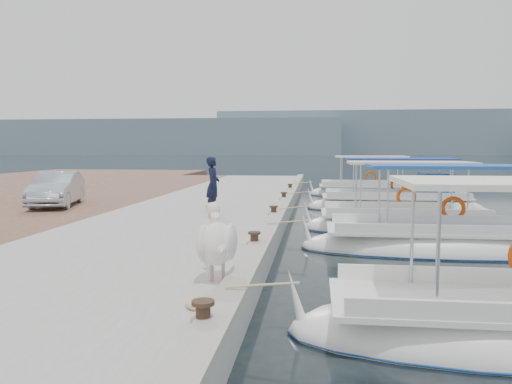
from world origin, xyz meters
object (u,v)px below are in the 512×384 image
(fisherman, at_px, (213,184))
(parked_car, at_px, (57,189))
(fishing_caique_b, at_px, (451,247))
(fishing_caique_e, at_px, (367,193))
(fishing_caique_c, at_px, (402,227))
(pelican, at_px, (217,241))
(fishing_caique_d, at_px, (397,205))

(fisherman, relative_size, parked_car, 0.49)
(fishing_caique_b, relative_size, fishing_caique_e, 1.18)
(fishing_caique_c, distance_m, parked_car, 12.49)
(fishing_caique_e, distance_m, pelican, 21.09)
(fisherman, bearing_deg, fishing_caique_d, -55.95)
(fishing_caique_c, bearing_deg, pelican, -117.30)
(fishing_caique_d, relative_size, fisherman, 4.05)
(fishing_caique_b, xyz_separation_m, pelican, (-5.06, -5.24, 1.01))
(fishing_caique_e, height_order, pelican, fishing_caique_e)
(fishing_caique_b, height_order, parked_car, fishing_caique_b)
(fishing_caique_c, bearing_deg, fishing_caique_b, -78.10)
(fishing_caique_b, distance_m, fisherman, 7.84)
(fishing_caique_b, bearing_deg, fisherman, 153.65)
(fishing_caique_e, bearing_deg, fishing_caique_d, -84.41)
(fishing_caique_d, distance_m, pelican, 15.09)
(fisherman, bearing_deg, fishing_caique_c, -96.04)
(pelican, height_order, parked_car, parked_car)
(fishing_caique_c, xyz_separation_m, pelican, (-4.37, -8.47, 1.01))
(fishing_caique_c, relative_size, fishing_caique_e, 0.97)
(pelican, bearing_deg, fisherman, 102.20)
(fishing_caique_e, xyz_separation_m, pelican, (-4.46, -20.59, 1.01))
(fishing_caique_b, height_order, fishing_caique_c, same)
(fishing_caique_b, xyz_separation_m, fisherman, (-6.93, 3.43, 1.31))
(fishing_caique_d, relative_size, fishing_caique_e, 1.16)
(fishing_caique_b, xyz_separation_m, fishing_caique_c, (-0.68, 3.24, 0.00))
(pelican, relative_size, parked_car, 0.41)
(fishing_caique_d, relative_size, pelican, 4.75)
(fishing_caique_e, bearing_deg, parked_car, -138.70)
(fishing_caique_c, bearing_deg, parked_car, 174.67)
(fishing_caique_e, xyz_separation_m, fisherman, (-6.33, -11.93, 1.31))
(fishing_caique_c, bearing_deg, fishing_caique_d, 82.83)
(fishing_caique_b, height_order, fishing_caique_e, same)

